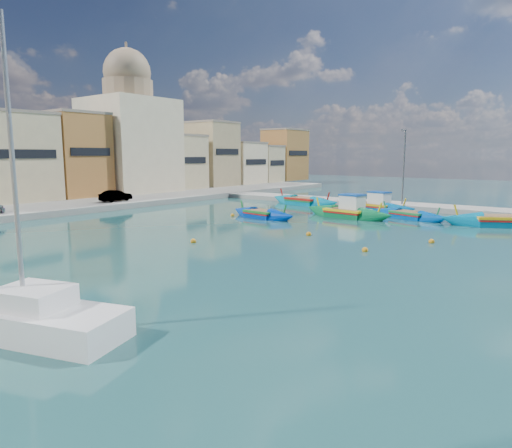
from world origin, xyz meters
TOP-DOWN VIEW (x-y plane):
  - ground at (0.00, 0.00)m, footprint 160.00×160.00m
  - east_quay at (18.00, 0.00)m, footprint 4.00×70.00m
  - north_quay at (0.00, 32.00)m, footprint 80.00×8.00m
  - north_townhouses at (6.68, 39.36)m, footprint 83.20×7.87m
  - church_block at (10.00, 40.00)m, footprint 10.00×10.00m
  - quay_street_lamp at (17.44, 6.00)m, footprint 1.18×0.16m
  - parked_cars at (-9.27, 30.50)m, footprint 17.62×2.36m
  - luzzu_turquoise_cabin at (14.42, 7.61)m, footprint 3.78×9.38m
  - luzzu_blue_cabin at (8.22, 7.51)m, footprint 3.33×9.20m
  - luzzu_cyan_mid at (14.57, 15.92)m, footprint 3.86×9.77m
  - luzzu_green at (3.43, 13.31)m, footprint 2.95×7.62m
  - luzzu_blue_south at (10.78, 2.88)m, footprint 4.17×7.89m
  - luzzu_cyan_south at (11.02, -3.98)m, footprint 6.36×8.91m
  - mooring_buoys at (0.97, 5.56)m, footprint 25.35×18.41m

SIDE VIEW (x-z plane):
  - ground at x=0.00m, z-range 0.00..0.00m
  - mooring_buoys at x=0.97m, z-range -0.10..0.26m
  - luzzu_blue_south at x=10.78m, z-range -0.88..1.35m
  - east_quay at x=18.00m, z-range 0.00..0.50m
  - luzzu_green at x=3.43m, z-range -0.92..1.42m
  - luzzu_cyan_mid at x=14.57m, z-range -1.11..1.70m
  - luzzu_cyan_south at x=11.02m, z-range -1.10..1.69m
  - north_quay at x=0.00m, z-range 0.00..0.60m
  - luzzu_turquoise_cabin at x=14.42m, z-range -1.12..1.83m
  - luzzu_blue_cabin at x=8.22m, z-range -1.20..1.98m
  - parked_cars at x=-9.27m, z-range 0.58..1.82m
  - quay_street_lamp at x=17.44m, z-range 0.34..8.34m
  - north_townhouses at x=6.68m, z-range -0.10..10.09m
  - church_block at x=10.00m, z-range -1.14..17.96m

